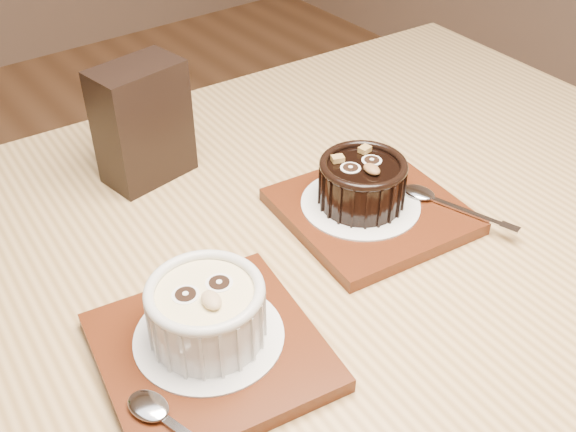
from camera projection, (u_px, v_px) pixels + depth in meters
name	position (u px, v px, depth m)	size (l,w,h in m)	color
table	(269.00, 339.00, 0.72)	(1.25, 0.87, 0.75)	#9E7845
tray_left	(210.00, 351.00, 0.58)	(0.18, 0.18, 0.01)	#56220E
doily_left	(209.00, 336.00, 0.58)	(0.13, 0.13, 0.00)	white
ramekin_white	(206.00, 310.00, 0.56)	(0.10, 0.10, 0.06)	silver
spoon_left	(181.00, 429.00, 0.50)	(0.03, 0.13, 0.01)	silver
tray_right	(371.00, 211.00, 0.74)	(0.18, 0.18, 0.01)	#56220E
doily_right	(360.00, 204.00, 0.73)	(0.13, 0.13, 0.00)	white
ramekin_dark	(362.00, 181.00, 0.72)	(0.09, 0.09, 0.06)	black
spoon_right	(448.00, 203.00, 0.73)	(0.03, 0.13, 0.01)	silver
condiment_stand	(143.00, 123.00, 0.77)	(0.10, 0.06, 0.14)	black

